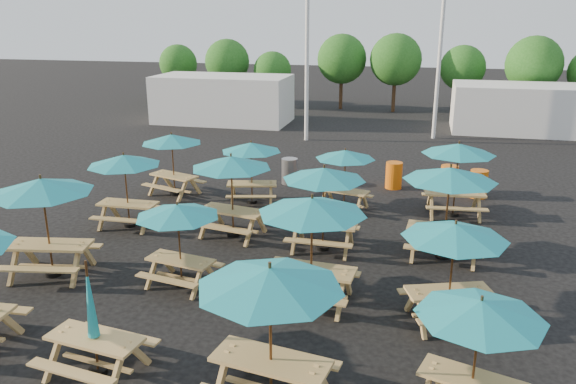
% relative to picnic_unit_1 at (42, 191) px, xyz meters
% --- Properties ---
extents(ground, '(120.00, 120.00, 0.00)m').
position_rel_picnic_unit_1_xyz_m(ground, '(4.94, 3.24, -2.22)').
color(ground, black).
rests_on(ground, ground).
extents(picnic_unit_1, '(2.82, 2.82, 2.55)m').
position_rel_picnic_unit_1_xyz_m(picnic_unit_1, '(0.00, 0.00, 0.00)').
color(picnic_unit_1, tan).
rests_on(picnic_unit_1, ground).
extents(picnic_unit_2, '(2.23, 2.23, 2.29)m').
position_rel_picnic_unit_1_xyz_m(picnic_unit_2, '(0.17, 3.57, -0.23)').
color(picnic_unit_2, tan).
rests_on(picnic_unit_2, ground).
extents(picnic_unit_3, '(2.72, 2.72, 2.26)m').
position_rel_picnic_unit_1_xyz_m(picnic_unit_3, '(0.20, 6.86, -0.26)').
color(picnic_unit_3, tan).
rests_on(picnic_unit_3, ground).
extents(picnic_unit_4, '(1.95, 1.76, 2.24)m').
position_rel_picnic_unit_1_xyz_m(picnic_unit_4, '(3.31, -3.38, -1.30)').
color(picnic_unit_4, tan).
rests_on(picnic_unit_4, ground).
extents(picnic_unit_5, '(2.30, 2.30, 2.08)m').
position_rel_picnic_unit_1_xyz_m(picnic_unit_5, '(3.37, 0.24, -0.41)').
color(picnic_unit_5, tan).
rests_on(picnic_unit_5, ground).
extents(picnic_unit_6, '(2.71, 2.71, 2.44)m').
position_rel_picnic_unit_1_xyz_m(picnic_unit_6, '(3.54, 3.59, -0.10)').
color(picnic_unit_6, tan).
rests_on(picnic_unit_6, ground).
extents(picnic_unit_7, '(2.49, 2.49, 2.16)m').
position_rel_picnic_unit_1_xyz_m(picnic_unit_7, '(3.20, 6.65, -0.34)').
color(picnic_unit_7, tan).
rests_on(picnic_unit_7, ground).
extents(picnic_unit_8, '(2.75, 2.75, 2.51)m').
position_rel_picnic_unit_1_xyz_m(picnic_unit_8, '(6.59, -3.42, -0.04)').
color(picnic_unit_8, tan).
rests_on(picnic_unit_8, ground).
extents(picnic_unit_9, '(2.58, 2.58, 2.51)m').
position_rel_picnic_unit_1_xyz_m(picnic_unit_9, '(6.57, 0.14, -0.03)').
color(picnic_unit_9, tan).
rests_on(picnic_unit_9, ground).
extents(picnic_unit_10, '(2.32, 2.32, 2.38)m').
position_rel_picnic_unit_1_xyz_m(picnic_unit_10, '(6.30, 3.19, -0.15)').
color(picnic_unit_10, tan).
rests_on(picnic_unit_10, ground).
extents(picnic_unit_11, '(2.39, 2.39, 2.07)m').
position_rel_picnic_unit_1_xyz_m(picnic_unit_11, '(6.41, 6.67, -0.42)').
color(picnic_unit_11, tan).
rests_on(picnic_unit_11, ground).
extents(picnic_unit_12, '(2.53, 2.53, 2.12)m').
position_rel_picnic_unit_1_xyz_m(picnic_unit_12, '(9.82, -2.99, -0.38)').
color(picnic_unit_12, tan).
rests_on(picnic_unit_12, ground).
extents(picnic_unit_13, '(2.76, 2.76, 2.26)m').
position_rel_picnic_unit_1_xyz_m(picnic_unit_13, '(9.55, -0.07, -0.25)').
color(picnic_unit_13, tan).
rests_on(picnic_unit_13, ground).
extents(picnic_unit_14, '(2.59, 2.59, 2.54)m').
position_rel_picnic_unit_1_xyz_m(picnic_unit_14, '(9.56, 3.39, -0.01)').
color(picnic_unit_14, tan).
rests_on(picnic_unit_14, ground).
extents(picnic_unit_15, '(2.53, 2.53, 2.42)m').
position_rel_picnic_unit_1_xyz_m(picnic_unit_15, '(9.95, 6.90, -0.11)').
color(picnic_unit_15, tan).
rests_on(picnic_unit_15, ground).
extents(waste_bin_0, '(0.62, 0.62, 1.00)m').
position_rel_picnic_unit_1_xyz_m(waste_bin_0, '(3.93, 9.23, -1.72)').
color(waste_bin_0, gray).
rests_on(waste_bin_0, ground).
extents(waste_bin_1, '(0.62, 0.62, 1.00)m').
position_rel_picnic_unit_1_xyz_m(waste_bin_1, '(7.88, 9.57, -1.72)').
color(waste_bin_1, orange).
rests_on(waste_bin_1, ground).
extents(waste_bin_2, '(0.62, 0.62, 1.00)m').
position_rel_picnic_unit_1_xyz_m(waste_bin_2, '(9.88, 9.55, -1.72)').
color(waste_bin_2, orange).
rests_on(waste_bin_2, ground).
extents(waste_bin_3, '(0.62, 0.62, 1.00)m').
position_rel_picnic_unit_1_xyz_m(waste_bin_3, '(10.89, 9.13, -1.72)').
color(waste_bin_3, orange).
rests_on(waste_bin_3, ground).
extents(mast_0, '(0.20, 0.20, 12.00)m').
position_rel_picnic_unit_1_xyz_m(mast_0, '(2.94, 17.24, 3.78)').
color(mast_0, silver).
rests_on(mast_0, ground).
extents(mast_1, '(0.20, 0.20, 12.00)m').
position_rel_picnic_unit_1_xyz_m(mast_1, '(9.44, 19.24, 3.78)').
color(mast_1, silver).
rests_on(mast_1, ground).
extents(event_tent_0, '(8.00, 4.00, 2.80)m').
position_rel_picnic_unit_1_xyz_m(event_tent_0, '(-3.06, 21.24, -0.82)').
color(event_tent_0, silver).
rests_on(event_tent_0, ground).
extents(event_tent_1, '(7.00, 4.00, 2.60)m').
position_rel_picnic_unit_1_xyz_m(event_tent_1, '(13.94, 22.24, -0.92)').
color(event_tent_1, silver).
rests_on(event_tent_1, ground).
extents(tree_0, '(2.80, 2.80, 4.24)m').
position_rel_picnic_unit_1_xyz_m(tree_0, '(-9.14, 28.49, 0.61)').
color(tree_0, '#382314').
rests_on(tree_0, ground).
extents(tree_1, '(3.11, 3.11, 4.72)m').
position_rel_picnic_unit_1_xyz_m(tree_1, '(-4.81, 27.15, 0.93)').
color(tree_1, '#382314').
rests_on(tree_1, ground).
extents(tree_2, '(2.59, 2.59, 3.93)m').
position_rel_picnic_unit_1_xyz_m(tree_2, '(-1.45, 26.90, 0.40)').
color(tree_2, '#382314').
rests_on(tree_2, ground).
extents(tree_3, '(3.36, 3.36, 5.09)m').
position_rel_picnic_unit_1_xyz_m(tree_3, '(3.18, 27.96, 1.18)').
color(tree_3, '#382314').
rests_on(tree_3, ground).
extents(tree_4, '(3.41, 3.41, 5.17)m').
position_rel_picnic_unit_1_xyz_m(tree_4, '(6.84, 27.50, 1.24)').
color(tree_4, '#382314').
rests_on(tree_4, ground).
extents(tree_5, '(2.94, 2.94, 4.45)m').
position_rel_picnic_unit_1_xyz_m(tree_5, '(11.16, 27.92, 0.75)').
color(tree_5, '#382314').
rests_on(tree_5, ground).
extents(tree_6, '(3.38, 3.38, 5.13)m').
position_rel_picnic_unit_1_xyz_m(tree_6, '(15.17, 26.14, 1.21)').
color(tree_6, '#382314').
rests_on(tree_6, ground).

